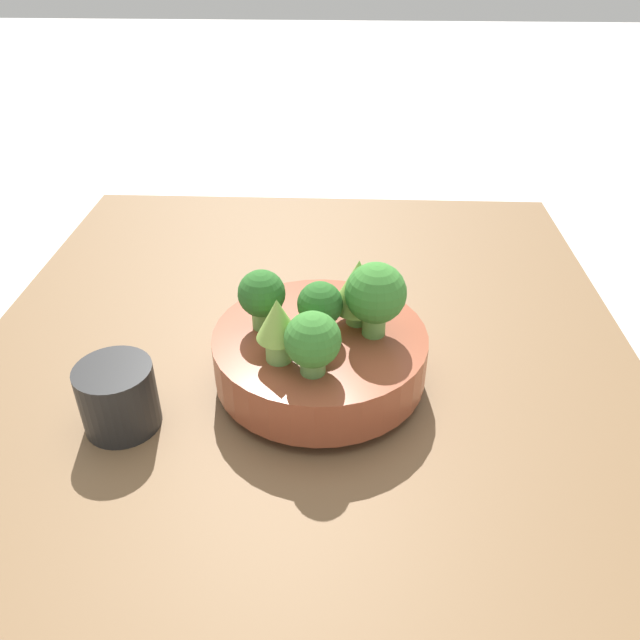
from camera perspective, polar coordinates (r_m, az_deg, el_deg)
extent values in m
plane|color=silver|center=(0.82, -1.63, -6.46)|extent=(6.00, 6.00, 0.00)
cube|color=brown|center=(0.81, -1.65, -5.42)|extent=(1.08, 0.88, 0.04)
cylinder|color=brown|center=(0.77, 0.00, -5.25)|extent=(0.11, 0.11, 0.01)
cylinder|color=brown|center=(0.75, 0.00, -3.11)|extent=(0.25, 0.25, 0.06)
cylinder|color=#609347|center=(0.67, -0.66, -4.02)|extent=(0.03, 0.03, 0.02)
sphere|color=#387A2D|center=(0.65, -0.68, -1.80)|extent=(0.06, 0.06, 0.06)
cylinder|color=#7AB256|center=(0.73, 0.00, -0.54)|extent=(0.02, 0.02, 0.02)
sphere|color=#286023|center=(0.71, 0.00, 1.47)|extent=(0.05, 0.05, 0.05)
cylinder|color=#7AB256|center=(0.75, 3.41, 0.67)|extent=(0.03, 0.03, 0.02)
cone|color=#84AD47|center=(0.73, 3.53, 3.44)|extent=(0.06, 0.06, 0.06)
cylinder|color=#6BA34C|center=(0.74, -5.23, 0.27)|extent=(0.03, 0.03, 0.03)
sphere|color=#286023|center=(0.72, -5.36, 2.44)|extent=(0.06, 0.06, 0.06)
cylinder|color=#7AB256|center=(0.69, -3.78, -2.57)|extent=(0.03, 0.03, 0.03)
cone|color=#84AD47|center=(0.66, -3.91, 0.12)|extent=(0.05, 0.05, 0.05)
cylinder|color=#6BA34C|center=(0.73, 4.96, -0.23)|extent=(0.03, 0.03, 0.03)
sphere|color=#387A2D|center=(0.70, 5.12, 2.47)|extent=(0.07, 0.07, 0.07)
cylinder|color=black|center=(0.73, -17.97, -6.71)|extent=(0.09, 0.09, 0.08)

